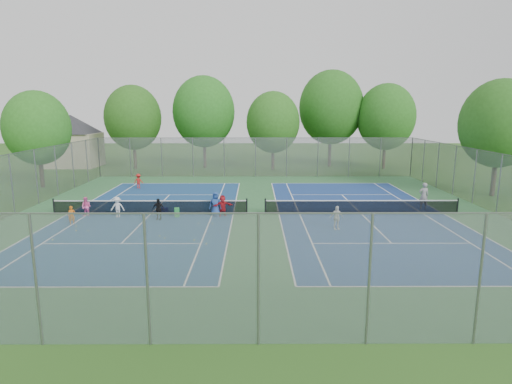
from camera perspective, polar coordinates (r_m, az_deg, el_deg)
ground at (r=28.43m, az=0.01°, el=-2.96°), size 120.00×120.00×0.00m
court_pad at (r=28.43m, az=0.01°, el=-2.95°), size 32.00×32.00×0.01m
court_left at (r=29.25m, az=-13.86°, el=-2.85°), size 10.97×23.77×0.01m
court_right at (r=29.30m, az=13.85°, el=-2.83°), size 10.97×23.77×0.01m
net_left at (r=29.15m, az=-13.90°, el=-2.02°), size 12.87×0.10×0.91m
net_right at (r=29.20m, az=13.89°, el=-1.99°), size 12.87×0.10×0.91m
fence_north at (r=43.86m, az=-0.08°, el=4.64°), size 32.00×0.10×4.00m
fence_south at (r=12.57m, az=0.31°, el=-11.74°), size 32.00×0.10×4.00m
fence_west at (r=32.21m, az=-29.78°, el=0.86°), size 0.10×32.00×4.00m
fence_east at (r=32.32m, az=29.69°, el=0.90°), size 0.10×32.00×4.00m
house at (r=56.10m, az=-23.39°, el=7.41°), size 11.03×11.03×7.30m
tree_nw at (r=51.51m, az=-16.09°, el=9.51°), size 6.40×6.40×9.58m
tree_nl at (r=50.93m, az=-6.98°, el=10.57°), size 7.20×7.20×10.69m
tree_nc at (r=48.66m, az=2.29°, el=9.27°), size 6.00×6.00×8.85m
tree_nr at (r=52.39m, az=9.98°, el=11.04°), size 7.60×7.60×11.42m
tree_ne at (r=51.85m, az=16.96°, el=9.55°), size 6.60×6.60×9.77m
tree_side_w at (r=42.10m, az=-27.14°, el=7.61°), size 5.60×5.60×8.47m
tree_side_e at (r=38.66m, az=29.71°, el=7.92°), size 6.00×6.00×9.20m
ball_crate at (r=29.46m, az=-12.16°, el=-2.37°), size 0.53×0.53×0.34m
ball_hopper at (r=28.03m, az=-10.50°, el=-2.71°), size 0.37×0.37×0.61m
student_a at (r=28.11m, az=-23.37°, el=-2.86°), size 0.48×0.39×1.13m
student_b at (r=29.76m, az=-21.69°, el=-1.85°), size 0.71×0.61×1.28m
student_c at (r=28.84m, az=-17.98°, el=-1.94°), size 0.89×0.55×1.33m
student_d at (r=27.48m, az=-12.89°, el=-2.26°), size 0.86×0.49×1.38m
student_e at (r=27.78m, az=-5.42°, el=-1.63°), size 0.82×0.57×1.61m
student_f at (r=27.76m, az=-4.46°, el=-1.85°), size 1.36×0.77×1.40m
child_far_baseline at (r=38.86m, az=-15.38°, el=1.41°), size 0.90×0.61×1.29m
instructor at (r=31.94m, az=21.45°, el=-0.48°), size 0.68×0.45×1.85m
teen_court_b at (r=25.07m, az=10.68°, el=-3.40°), size 0.88×0.50×1.41m
tennis_ball_0 at (r=26.50m, az=-22.85°, el=-4.81°), size 0.07×0.07×0.07m
tennis_ball_1 at (r=28.10m, az=-12.97°, el=-3.34°), size 0.07×0.07×0.07m
tennis_ball_2 at (r=22.28m, az=-6.62°, el=-6.91°), size 0.07×0.07×0.07m
tennis_ball_3 at (r=26.18m, az=-7.69°, el=-4.21°), size 0.07×0.07×0.07m
tennis_ball_4 at (r=27.44m, az=-22.84°, el=-4.28°), size 0.07×0.07×0.07m
tennis_ball_5 at (r=22.98m, az=-8.26°, el=-6.39°), size 0.07×0.07×0.07m
tennis_ball_6 at (r=25.21m, az=-25.47°, el=-5.81°), size 0.07×0.07×0.07m
tennis_ball_7 at (r=25.98m, az=-5.79°, el=-4.29°), size 0.07×0.07×0.07m
tennis_ball_8 at (r=24.04m, az=-12.73°, el=-5.77°), size 0.07×0.07×0.07m
tennis_ball_9 at (r=26.21m, az=-21.45°, el=-4.88°), size 0.07×0.07×0.07m
tennis_ball_10 at (r=23.58m, az=-12.10°, el=-6.08°), size 0.07×0.07×0.07m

